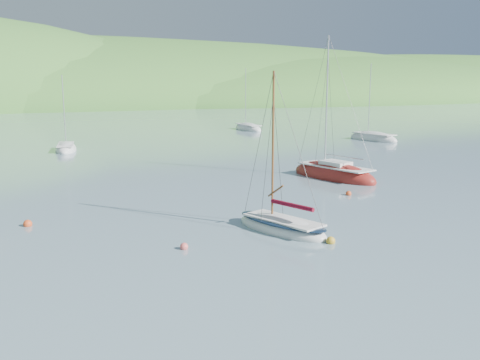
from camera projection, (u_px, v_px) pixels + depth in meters
name	position (u px, v px, depth m)	size (l,w,h in m)	color
ground	(272.00, 263.00, 24.00)	(700.00, 700.00, 0.00)	gray
shoreline_hills	(19.00, 103.00, 176.95)	(690.00, 135.00, 56.00)	#39752C
daysailer_white	(282.00, 227.00, 29.01)	(4.18, 6.35, 9.17)	white
sloop_red	(334.00, 175.00, 44.33)	(5.14, 8.96, 12.55)	maroon
distant_sloop_a	(66.00, 149.00, 60.94)	(3.11, 6.73, 9.26)	white
distant_sloop_b	(248.00, 129.00, 85.33)	(3.12, 7.58, 10.58)	white
distant_sloop_d	(373.00, 139.00, 71.23)	(4.33, 8.09, 10.96)	white
mooring_buoys	(207.00, 225.00, 29.76)	(21.62, 9.68, 0.49)	gold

